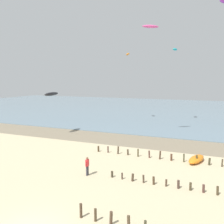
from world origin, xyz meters
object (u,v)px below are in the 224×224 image
object	(u,v)px
grounded_kite	(196,159)
kite_aloft_3	(128,54)
kite_aloft_0	(51,94)
kite_aloft_1	(150,26)
kite_aloft_4	(175,49)
person_mid_beach	(87,166)

from	to	relation	value
grounded_kite	kite_aloft_3	xyz separation A→B (m)	(-15.46, 21.96, 13.31)
kite_aloft_0	kite_aloft_1	world-z (taller)	kite_aloft_1
grounded_kite	kite_aloft_0	xyz separation A→B (m)	(-21.99, 5.16, 6.07)
kite_aloft_0	kite_aloft_4	xyz separation A→B (m)	(15.64, 18.30, 7.95)
kite_aloft_1	kite_aloft_4	distance (m)	14.34
kite_aloft_3	kite_aloft_4	bearing A→B (deg)	-103.62
kite_aloft_1	kite_aloft_4	bearing A→B (deg)	48.58
person_mid_beach	grounded_kite	distance (m)	11.75
kite_aloft_0	kite_aloft_3	distance (m)	19.41
grounded_kite	kite_aloft_1	world-z (taller)	kite_aloft_1
kite_aloft_1	kite_aloft_3	xyz separation A→B (m)	(-7.84, 12.68, -2.50)
person_mid_beach	kite_aloft_4	world-z (taller)	kite_aloft_4
kite_aloft_3	grounded_kite	bearing A→B (deg)	-167.81
grounded_kite	kite_aloft_3	bearing A→B (deg)	-130.03
kite_aloft_3	kite_aloft_0	bearing A→B (deg)	135.81
person_mid_beach	kite_aloft_1	world-z (taller)	kite_aloft_1
kite_aloft_0	kite_aloft_1	xyz separation A→B (m)	(14.36, 4.12, 9.73)
grounded_kite	kite_aloft_3	distance (m)	29.97
person_mid_beach	kite_aloft_0	distance (m)	19.20
kite_aloft_1	kite_aloft_3	bearing A→B (deg)	85.46
kite_aloft_4	person_mid_beach	bearing A→B (deg)	172.31
kite_aloft_3	person_mid_beach	bearing A→B (deg)	169.61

